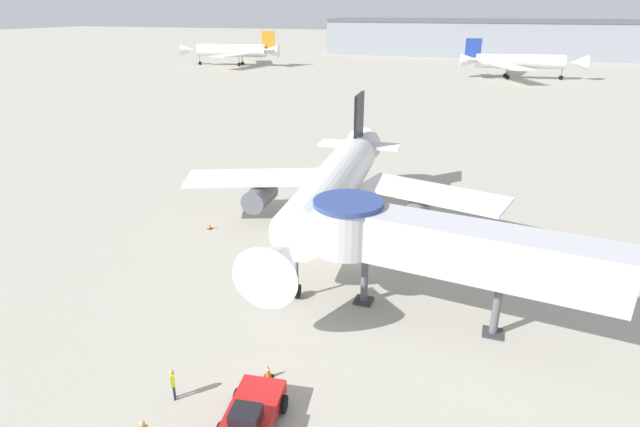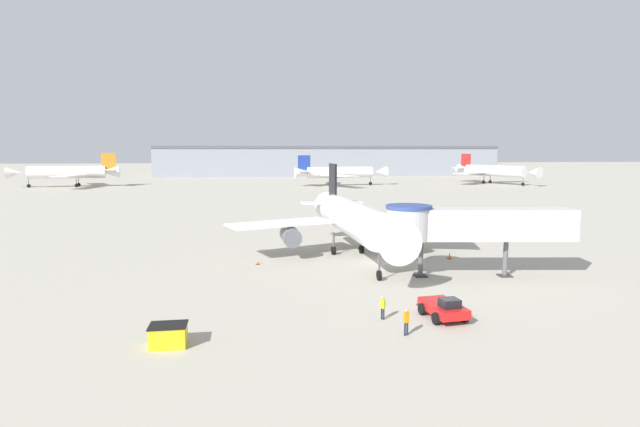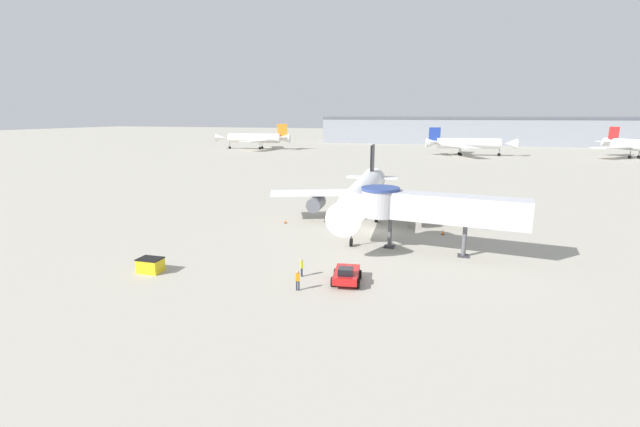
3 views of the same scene
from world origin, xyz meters
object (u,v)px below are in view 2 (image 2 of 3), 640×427
(main_airplane, at_px, (352,219))
(ground_crew_marshaller, at_px, (406,320))
(service_container_yellow, at_px, (168,335))
(traffic_cone_near_nose, at_px, (420,300))
(traffic_cone_port_wing, at_px, (257,262))
(traffic_cone_starboard_wing, at_px, (450,256))
(pushback_tug_red, at_px, (444,308))
(jet_bridge, at_px, (465,224))
(background_jet_blue_tail, at_px, (338,172))
(background_jet_red_tail, at_px, (493,171))
(background_jet_orange_tail, at_px, (70,172))
(ground_crew_wing_walker, at_px, (383,306))

(main_airplane, distance_m, ground_crew_marshaller, 22.97)
(main_airplane, distance_m, service_container_yellow, 27.47)
(traffic_cone_near_nose, relative_size, ground_crew_marshaller, 0.45)
(traffic_cone_port_wing, xyz_separation_m, traffic_cone_starboard_wing, (20.10, 0.36, 0.05))
(service_container_yellow, bearing_deg, traffic_cone_starboard_wing, 39.77)
(pushback_tug_red, relative_size, service_container_yellow, 1.79)
(traffic_cone_port_wing, bearing_deg, jet_bridge, -20.41)
(pushback_tug_red, relative_size, background_jet_blue_tail, 0.13)
(service_container_yellow, bearing_deg, main_airplane, 56.79)
(service_container_yellow, relative_size, background_jet_red_tail, 0.07)
(ground_crew_marshaller, xyz_separation_m, background_jet_orange_tail, (-67.92, 133.73, 3.59))
(traffic_cone_port_wing, bearing_deg, main_airplane, 13.03)
(jet_bridge, relative_size, ground_crew_wing_walker, 10.32)
(ground_crew_marshaller, height_order, background_jet_orange_tail, background_jet_orange_tail)
(ground_crew_wing_walker, bearing_deg, background_jet_red_tail, 113.45)
(service_container_yellow, bearing_deg, ground_crew_marshaller, 0.25)
(ground_crew_marshaller, height_order, background_jet_blue_tail, background_jet_blue_tail)
(traffic_cone_port_wing, distance_m, background_jet_red_tail, 136.42)
(jet_bridge, height_order, background_jet_orange_tail, background_jet_orange_tail)
(traffic_cone_near_nose, bearing_deg, jet_bridge, 49.71)
(traffic_cone_starboard_wing, distance_m, background_jet_blue_tail, 108.48)
(pushback_tug_red, distance_m, background_jet_blue_tail, 127.02)
(ground_crew_wing_walker, bearing_deg, pushback_tug_red, 47.51)
(background_jet_orange_tail, bearing_deg, traffic_cone_near_nose, 19.88)
(service_container_yellow, bearing_deg, traffic_cone_near_nose, 18.90)
(main_airplane, xyz_separation_m, background_jet_orange_tail, (-68.59, 110.99, 0.47))
(service_container_yellow, bearing_deg, pushback_tug_red, 8.92)
(jet_bridge, distance_m, service_container_yellow, 27.52)
(pushback_tug_red, relative_size, traffic_cone_near_nose, 5.24)
(ground_crew_wing_walker, bearing_deg, jet_bridge, 97.93)
(jet_bridge, height_order, ground_crew_wing_walker, jet_bridge)
(service_container_yellow, bearing_deg, background_jet_orange_tail, 111.86)
(traffic_cone_port_wing, bearing_deg, background_jet_blue_tail, 77.25)
(jet_bridge, distance_m, traffic_cone_starboard_wing, 8.68)
(main_airplane, height_order, traffic_cone_near_nose, main_airplane)
(main_airplane, relative_size, jet_bridge, 1.64)
(background_jet_blue_tail, height_order, background_jet_orange_tail, background_jet_orange_tail)
(service_container_yellow, xyz_separation_m, background_jet_orange_tail, (-53.67, 133.79, 3.91))
(ground_crew_marshaller, height_order, background_jet_red_tail, background_jet_red_tail)
(jet_bridge, relative_size, traffic_cone_near_nose, 22.22)
(background_jet_orange_tail, bearing_deg, service_container_yellow, 12.83)
(jet_bridge, distance_m, background_jet_blue_tail, 115.76)
(service_container_yellow, distance_m, background_jet_red_tail, 156.25)
(traffic_cone_port_wing, height_order, ground_crew_marshaller, ground_crew_marshaller)
(traffic_cone_near_nose, bearing_deg, pushback_tug_red, -77.60)
(ground_crew_marshaller, bearing_deg, background_jet_red_tail, 46.65)
(traffic_cone_near_nose, distance_m, background_jet_orange_tail, 146.24)
(traffic_cone_starboard_wing, relative_size, background_jet_orange_tail, 0.02)
(pushback_tug_red, distance_m, service_container_yellow, 17.89)
(traffic_cone_port_wing, relative_size, ground_crew_wing_walker, 0.37)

